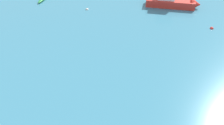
{
  "coord_description": "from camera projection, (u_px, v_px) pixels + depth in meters",
  "views": [
    {
      "loc": [
        -4.19,
        5.19,
        13.72
      ],
      "look_at": [
        0.0,
        23.49,
        0.15
      ],
      "focal_mm": 41.16,
      "sensor_mm": 36.0,
      "label": 1
    }
  ],
  "objects": [
    {
      "name": "motor_launch_red_distant_center",
      "position": [
        174.0,
        1.0,
        33.18
      ],
      "size": [
        7.05,
        4.43,
        2.54
      ],
      "color": "red",
      "rests_on": "ground_plane"
    },
    {
      "name": "mooring_buoy_far_field",
      "position": [
        87.0,
        10.0,
        32.8
      ],
      "size": [
        0.39,
        0.39,
        0.39
      ],
      "primitive_type": "sphere",
      "color": "silver",
      "rests_on": "ground_plane"
    },
    {
      "name": "mooring_buoy_midfield",
      "position": [
        212.0,
        29.0,
        28.68
      ],
      "size": [
        0.4,
        0.4,
        0.4
      ],
      "primitive_type": "sphere",
      "color": "red",
      "rests_on": "ground_plane"
    }
  ]
}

